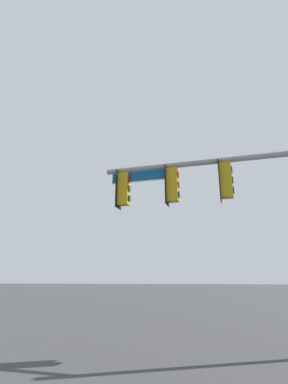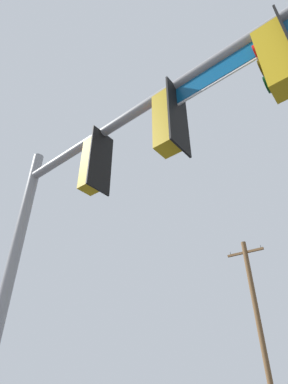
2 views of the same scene
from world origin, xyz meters
TOP-DOWN VIEW (x-y plane):
  - signal_pole_near at (-4.92, -6.92)m, footprint 6.15×0.69m

SIDE VIEW (x-z plane):
  - signal_pole_near at x=-4.92m, z-range 1.35..7.35m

